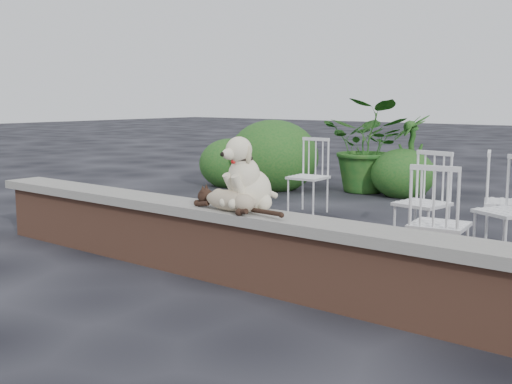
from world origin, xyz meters
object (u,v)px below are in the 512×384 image
Objects in this scene: cat at (231,199)px; dog at (251,172)px; chair_a at (308,176)px; potted_plant_a at (369,146)px; chair_d at (506,210)px; potted_plant_b at (411,155)px; chair_b at (422,202)px; chair_c at (439,223)px; chair_e at (508,201)px.

dog is at bearing 72.88° from cat.
potted_plant_a is at bearing 93.64° from chair_a.
dog is at bearing -70.81° from potted_plant_a.
chair_d is at bearing -44.53° from potted_plant_a.
potted_plant_b is at bearing 77.21° from chair_a.
chair_a is at bearing 124.88° from cat.
chair_a reaches higher than cat.
chair_b is (0.59, 1.81, -0.40)m from dog.
cat is 0.76× the size of potted_plant_a.
dog is 0.49× the size of potted_plant_b.
chair_d is 0.66× the size of potted_plant_a.
chair_c is at bearing 51.06° from dog.
dog is 0.62× the size of chair_d.
potted_plant_a is 0.65m from potted_plant_b.
cat is 2.84m from chair_e.
dog is at bearing 134.39° from chair_e.
potted_plant_b is (-1.66, 3.20, 0.13)m from chair_b.
chair_c is 1.00× the size of chair_b.
chair_b is 0.76m from chair_d.
potted_plant_b is (-1.07, 5.02, -0.28)m from dog.
chair_d is 2.89m from chair_a.
chair_c is at bearing -50.84° from chair_b.
chair_b and chair_d have the same top height.
chair_e is at bearing -13.88° from chair_a.
chair_c and chair_d have the same top height.
potted_plant_a reaches higher than chair_c.
cat is at bearing -79.15° from potted_plant_b.
dog is 3.14m from chair_a.
potted_plant_b is at bearing 21.94° from chair_e.
chair_e is at bearing -101.62° from chair_c.
dog is at bearing -101.05° from chair_b.
chair_e is at bearing 74.11° from dog.
chair_a is at bearing -44.91° from chair_c.
chair_b and chair_e have the same top height.
potted_plant_a is (-0.31, 2.06, 0.24)m from chair_a.
chair_e reaches higher than cat.
chair_c is 3.12m from chair_a.
cat is 2.08m from chair_b.
potted_plant_a is at bearing -165.23° from potted_plant_b.
cat is 1.16× the size of chair_e.
chair_e is (1.20, 2.38, -0.40)m from dog.
chair_b is (0.67, 1.96, -0.20)m from cat.
potted_plant_a is at bearing 161.57° from chair_d.
chair_d is (1.35, 1.86, -0.40)m from dog.
dog reaches higher than chair_e.
potted_plant_b is (-2.27, 2.64, 0.13)m from chair_e.
potted_plant_b is at bearing 111.80° from cat.
chair_d is at bearing 65.52° from cat.
chair_b reaches higher than cat.
cat is 1.16× the size of chair_d.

